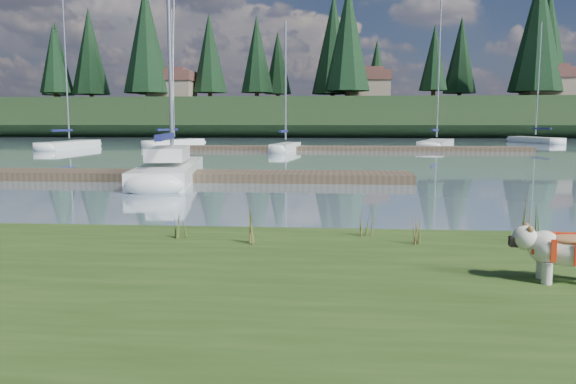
{
  "coord_description": "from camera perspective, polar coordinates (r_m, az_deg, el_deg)",
  "views": [
    {
      "loc": [
        1.32,
        -10.41,
        2.05
      ],
      "look_at": [
        0.51,
        -0.5,
        0.8
      ],
      "focal_mm": 35.0,
      "sensor_mm": 36.0,
      "label": 1
    }
  ],
  "objects": [
    {
      "name": "sailboat_bg_1",
      "position": [
        48.19,
        -10.99,
        4.99
      ],
      "size": [
        4.03,
        7.49,
        11.19
      ],
      "rotation": [
        0.0,
        0.0,
        1.21
      ],
      "color": "white",
      "rests_on": "ground"
    },
    {
      "name": "weed_4",
      "position": [
        8.07,
        12.86,
        -3.96
      ],
      "size": [
        0.17,
        0.14,
        0.4
      ],
      "color": "#475B23",
      "rests_on": "bank"
    },
    {
      "name": "weed_3",
      "position": [
        8.4,
        -11.18,
        -3.25
      ],
      "size": [
        0.17,
        0.14,
        0.48
      ],
      "color": "#475B23",
      "rests_on": "bank"
    },
    {
      "name": "bulldog",
      "position": [
        6.66,
        26.34,
        -5.11
      ],
      "size": [
        1.0,
        0.48,
        0.6
      ],
      "rotation": [
        0.0,
        0.0,
        3.04
      ],
      "color": "silver",
      "rests_on": "bank"
    },
    {
      "name": "conifer_3",
      "position": [
        83.74,
        -3.21,
        13.8
      ],
      "size": [
        4.84,
        4.84,
        12.25
      ],
      "color": "#382619",
      "rests_on": "ridge"
    },
    {
      "name": "sailboat_bg_0",
      "position": [
        46.69,
        -20.9,
        4.58
      ],
      "size": [
        1.81,
        8.34,
        12.0
      ],
      "rotation": [
        0.0,
        0.0,
        1.55
      ],
      "color": "white",
      "rests_on": "ground"
    },
    {
      "name": "sailboat_bg_2",
      "position": [
        39.27,
        -0.08,
        4.66
      ],
      "size": [
        1.89,
        5.84,
        8.88
      ],
      "rotation": [
        0.0,
        0.0,
        1.43
      ],
      "color": "white",
      "rests_on": "ground"
    },
    {
      "name": "bank",
      "position": [
        4.97,
        -11.54,
        -15.17
      ],
      "size": [
        60.0,
        9.0,
        0.35
      ],
      "primitive_type": "cube",
      "color": "#314D1A",
      "rests_on": "ground"
    },
    {
      "name": "conifer_4",
      "position": [
        77.22,
        6.1,
        15.35
      ],
      "size": [
        6.16,
        6.16,
        15.1
      ],
      "color": "#382619",
      "rests_on": "ridge"
    },
    {
      "name": "conifer_6",
      "position": [
        83.68,
        24.07,
        14.77
      ],
      "size": [
        7.04,
        7.04,
        17.0
      ],
      "color": "#382619",
      "rests_on": "ridge"
    },
    {
      "name": "weed_1",
      "position": [
        8.51,
        7.87,
        -3.11
      ],
      "size": [
        0.17,
        0.14,
        0.46
      ],
      "color": "#475B23",
      "rests_on": "bank"
    },
    {
      "name": "conifer_2",
      "position": [
        83.5,
        -14.22,
        14.87
      ],
      "size": [
        6.6,
        6.6,
        16.05
      ],
      "color": "#382619",
      "rests_on": "ridge"
    },
    {
      "name": "weed_2",
      "position": [
        8.58,
        23.46,
        -2.75
      ],
      "size": [
        0.17,
        0.14,
        0.75
      ],
      "color": "#475B23",
      "rests_on": "bank"
    },
    {
      "name": "sailboat_bg_3",
      "position": [
        47.65,
        14.98,
        4.85
      ],
      "size": [
        4.58,
        9.56,
        13.7
      ],
      "rotation": [
        0.0,
        0.0,
        1.27
      ],
      "color": "white",
      "rests_on": "ground"
    },
    {
      "name": "dock_near",
      "position": [
        20.21,
        -10.61,
        1.65
      ],
      "size": [
        16.0,
        2.0,
        0.3
      ],
      "primitive_type": "cube",
      "color": "#4C3D2C",
      "rests_on": "ground"
    },
    {
      "name": "house_1",
      "position": [
        81.71,
        8.1,
        10.79
      ],
      "size": [
        6.3,
        5.3,
        4.65
      ],
      "color": "gray",
      "rests_on": "ridge"
    },
    {
      "name": "dock_far",
      "position": [
        40.46,
        5.66,
        4.44
      ],
      "size": [
        26.0,
        2.2,
        0.3
      ],
      "primitive_type": "cube",
      "color": "#4C3D2C",
      "rests_on": "ground"
    },
    {
      "name": "mud_lip",
      "position": [
        9.12,
        -3.79,
        -5.39
      ],
      "size": [
        60.0,
        0.5,
        0.14
      ],
      "primitive_type": "cube",
      "color": "#33281C",
      "rests_on": "ground"
    },
    {
      "name": "house_0",
      "position": [
        83.89,
        -11.67,
        10.62
      ],
      "size": [
        6.3,
        5.3,
        4.65
      ],
      "color": "gray",
      "rests_on": "ridge"
    },
    {
      "name": "house_2",
      "position": [
        84.59,
        24.9,
        10.08
      ],
      "size": [
        6.3,
        5.3,
        4.65
      ],
      "color": "gray",
      "rests_on": "ridge"
    },
    {
      "name": "ridge",
      "position": [
        83.42,
        3.81,
        7.46
      ],
      "size": [
        200.0,
        20.0,
        5.0
      ],
      "primitive_type": "cube",
      "color": "black",
      "rests_on": "ground"
    },
    {
      "name": "sailboat_main",
      "position": [
        21.1,
        -11.66,
        2.59
      ],
      "size": [
        3.19,
        9.04,
        12.77
      ],
      "rotation": [
        0.0,
        0.0,
        1.74
      ],
      "color": "white",
      "rests_on": "ground"
    },
    {
      "name": "weed_0",
      "position": [
        7.86,
        -3.85,
        -3.11
      ],
      "size": [
        0.17,
        0.14,
        0.72
      ],
      "color": "#475B23",
      "rests_on": "bank"
    },
    {
      "name": "conifer_1",
      "position": [
        91.76,
        -22.66,
        12.4
      ],
      "size": [
        4.4,
        4.4,
        11.3
      ],
      "color": "#382619",
      "rests_on": "ridge"
    },
    {
      "name": "sailboat_bg_5",
      "position": [
        59.9,
        23.46,
        4.92
      ],
      "size": [
        3.43,
        8.19,
        11.49
      ],
      "rotation": [
        0.0,
        0.0,
        1.81
      ],
      "color": "white",
      "rests_on": "ground"
    },
    {
      "name": "conifer_5",
      "position": [
        82.03,
        14.64,
        13.08
      ],
      "size": [
        3.96,
        3.96,
        10.35
      ],
      "color": "#382619",
      "rests_on": "ridge"
    },
    {
      "name": "ground",
      "position": [
        40.48,
        2.82,
        4.26
      ],
      "size": [
        200.0,
        200.0,
        0.0
      ],
      "primitive_type": "plane",
      "color": "#809BAC",
      "rests_on": "ground"
    }
  ]
}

